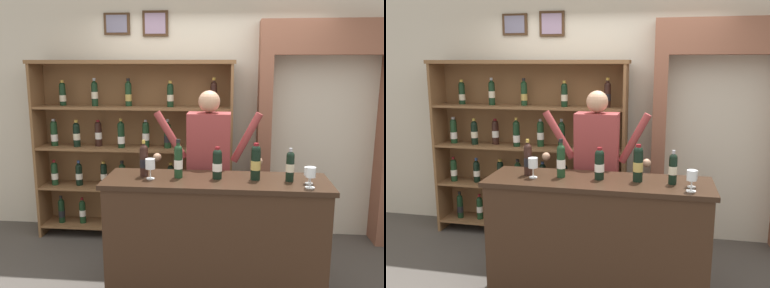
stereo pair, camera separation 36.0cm
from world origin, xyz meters
The scene contains 13 objects.
back_wall centered at (0.00, 1.46, 1.67)m, with size 12.00×0.19×3.34m.
wine_shelf centered at (-0.84, 1.16, 1.05)m, with size 2.23×0.37×1.99m.
archway_doorway centered at (1.24, 1.33, 1.40)m, with size 1.44×0.45×2.40m.
tasting_counter centered at (0.12, 0.00, 0.51)m, with size 1.84×0.55×1.03m.
shopkeeper centered at (0.03, 0.51, 1.06)m, with size 1.03×0.22×1.72m.
tasting_bottle_super_tuscan centered at (-0.49, 0.03, 1.17)m, with size 0.07×0.07×0.31m.
tasting_bottle_bianco centered at (-0.19, 0.02, 1.17)m, with size 0.07×0.07×0.32m.
tasting_bottle_riserva centered at (0.13, 0.02, 1.16)m, with size 0.08×0.08×0.27m.
tasting_bottle_chianti centered at (0.44, 0.02, 1.18)m, with size 0.08×0.08×0.30m.
tasting_bottle_vin_santo centered at (0.71, 0.00, 1.16)m, with size 0.07×0.07×0.27m.
wine_glass_right centered at (0.85, -0.06, 1.12)m, with size 0.08×0.08×0.13m.
wine_glass_spare centered at (-0.42, -0.04, 1.14)m, with size 0.08×0.08×0.17m.
wine_glass_center centered at (0.84, -0.17, 1.14)m, with size 0.08×0.08×0.16m.
Camera 2 is at (0.59, -3.16, 1.96)m, focal length 38.04 mm.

